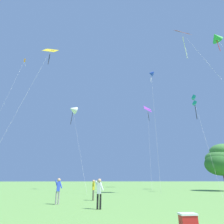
# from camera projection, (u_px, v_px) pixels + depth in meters

# --- Properties ---
(kite_white_distant) EXTENTS (4.53, 11.87, 14.68)m
(kite_white_distant) POSITION_uv_depth(u_px,v_px,m) (73.00, 109.00, 35.88)
(kite_white_distant) COLOR white
(kite_white_distant) RESTS_ON ground_plane
(kite_pink_low) EXTENTS (2.36, 11.07, 21.54)m
(kite_pink_low) POSITION_uv_depth(u_px,v_px,m) (184.00, 39.00, 26.30)
(kite_pink_low) COLOR pink
(kite_pink_low) RESTS_ON ground_plane
(kite_purple_streamer) EXTENTS (4.53, 12.69, 17.99)m
(kite_purple_streamer) POSITION_uv_depth(u_px,v_px,m) (148.00, 112.00, 44.59)
(kite_purple_streamer) COLOR purple
(kite_purple_streamer) RESTS_ON ground_plane
(kite_yellow_diamond) EXTENTS (5.01, 6.17, 20.42)m
(kite_yellow_diamond) POSITION_uv_depth(u_px,v_px,m) (49.00, 54.00, 28.32)
(kite_yellow_diamond) COLOR yellow
(kite_yellow_diamond) RESTS_ON ground_plane
(kite_blue_delta) EXTENTS (2.77, 7.43, 20.41)m
(kite_blue_delta) POSITION_uv_depth(u_px,v_px,m) (151.00, 74.00, 35.27)
(kite_blue_delta) COLOR blue
(kite_blue_delta) RESTS_ON ground_plane
(kite_teal_box) EXTENTS (2.66, 6.76, 13.34)m
(kite_teal_box) POSITION_uv_depth(u_px,v_px,m) (194.00, 101.00, 28.31)
(kite_teal_box) COLOR teal
(kite_teal_box) RESTS_ON ground_plane
(kite_green_small) EXTENTS (5.02, 9.05, 27.79)m
(kite_green_small) POSITION_uv_depth(u_px,v_px,m) (216.00, 37.00, 36.13)
(kite_green_small) COLOR green
(kite_green_small) RESTS_ON ground_plane
(kite_orange_box) EXTENTS (1.47, 11.05, 29.49)m
(kite_orange_box) POSITION_uv_depth(u_px,v_px,m) (23.00, 64.00, 46.44)
(kite_orange_box) COLOR orange
(kite_orange_box) RESTS_ON ground_plane
(person_in_blue_jacket) EXTENTS (0.52, 0.23, 1.62)m
(person_in_blue_jacket) POSITION_uv_depth(u_px,v_px,m) (99.00, 191.00, 11.08)
(person_in_blue_jacket) COLOR black
(person_in_blue_jacket) RESTS_ON ground_plane
(person_far_back) EXTENTS (0.54, 0.23, 1.66)m
(person_far_back) POSITION_uv_depth(u_px,v_px,m) (58.00, 188.00, 13.21)
(person_far_back) COLOR gray
(person_far_back) RESTS_ON ground_plane
(person_with_spool) EXTENTS (0.21, 0.50, 1.55)m
(person_with_spool) POSITION_uv_depth(u_px,v_px,m) (93.00, 188.00, 15.70)
(person_with_spool) COLOR #665B4C
(person_with_spool) RESTS_ON ground_plane
(tree_right_cluster) EXTENTS (5.17, 4.92, 6.94)m
(tree_right_cluster) POSITION_uv_depth(u_px,v_px,m) (221.00, 159.00, 29.95)
(tree_right_cluster) COLOR brown
(tree_right_cluster) RESTS_ON ground_plane
(picnic_cooler) EXTENTS (0.60, 0.40, 0.44)m
(picnic_cooler) POSITION_uv_depth(u_px,v_px,m) (188.00, 220.00, 6.81)
(picnic_cooler) COLOR red
(picnic_cooler) RESTS_ON ground_plane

